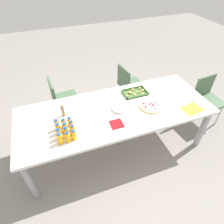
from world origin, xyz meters
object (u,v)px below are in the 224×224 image
Objects in this scene: chair_far_right at (129,83)px; juice_bottle_5 at (73,130)px; juice_bottle_1 at (68,137)px; juice_bottle_8 at (72,126)px; juice_bottle_4 at (66,132)px; juice_bottle_6 at (59,129)px; fruit_pizza at (151,106)px; napkin_stack at (117,124)px; juice_bottle_0 at (60,138)px; chair_end at (207,97)px; juice_bottle_9 at (57,125)px; juice_bottle_11 at (70,122)px; paper_folder at (192,109)px; chair_far_left at (61,98)px; juice_bottle_2 at (74,135)px; juice_bottle_7 at (65,128)px; plate_stack at (120,108)px; juice_bottle_10 at (64,124)px; juice_bottle_3 at (59,134)px; party_table at (116,113)px; cardboard_tube at (63,111)px; snack_tray at (135,93)px.

juice_bottle_5 is at bearing -54.72° from chair_far_right.
juice_bottle_1 is 0.17m from juice_bottle_8.
juice_bottle_4 is 0.97× the size of juice_bottle_6.
juice_bottle_6 is at bearing -176.98° from fruit_pizza.
juice_bottle_8 is 0.53m from napkin_stack.
napkin_stack is (0.68, 0.06, -0.06)m from juice_bottle_0.
chair_end is at bearing 44.54° from chair_far_right.
juice_bottle_9 is at bearing 96.05° from juice_bottle_6.
paper_folder is (1.58, -0.25, -0.06)m from juice_bottle_11.
juice_bottle_1 is at bearing -69.49° from juice_bottle_9.
juice_bottle_6 reaches higher than chair_far_left.
juice_bottle_2 is 0.91× the size of napkin_stack.
juice_bottle_1 reaches higher than juice_bottle_7.
juice_bottle_6 is (-0.15, 0.07, 0.00)m from juice_bottle_5.
juice_bottle_1 reaches higher than fruit_pizza.
plate_stack is (0.74, 0.23, -0.05)m from juice_bottle_4.
juice_bottle_5 reaches higher than plate_stack.
juice_bottle_9 reaches higher than juice_bottle_10.
napkin_stack is at bearing 5.64° from juice_bottle_1.
juice_bottle_5 is (0.16, 0.00, -0.00)m from juice_bottle_3.
juice_bottle_10 is 0.52× the size of paper_folder.
juice_bottle_10 is (-0.07, 0.22, -0.00)m from juice_bottle_2.
chair_far_right is 5.53× the size of juice_bottle_0.
juice_bottle_8 is 1.08× the size of juice_bottle_10.
juice_bottle_7 is (0.08, 0.08, -0.00)m from juice_bottle_3.
juice_bottle_5 is at bearing 3.68° from juice_bottle_4.
plate_stack is (0.82, 0.15, -0.05)m from juice_bottle_6.
napkin_stack is at bearing -119.38° from plate_stack.
juice_bottle_10 reaches higher than paper_folder.
juice_bottle_4 is (-0.07, 0.07, 0.00)m from juice_bottle_2.
juice_bottle_5 reaches higher than juice_bottle_7.
party_table is 0.09m from plate_stack.
juice_bottle_7 is 0.92× the size of juice_bottle_9.
juice_bottle_10 is at bearing -173.47° from plate_stack.
juice_bottle_1 is 0.07m from juice_bottle_2.
juice_bottle_2 reaches higher than plate_stack.
juice_bottle_6 is at bearing 174.35° from paper_folder.
juice_bottle_0 is at bearing -103.32° from cardboard_tube.
juice_bottle_9 reaches higher than chair_far_right.
juice_bottle_3 is at bearing 155.74° from juice_bottle_2.
chair_far_right is 1.00× the size of chair_far_left.
juice_bottle_5 is 1.12m from snack_tray.
juice_bottle_11 reaches higher than napkin_stack.
juice_bottle_0 reaches higher than chair_end.
juice_bottle_3 is at bearing -94.52° from juice_bottle_6.
juice_bottle_1 is at bearing -174.36° from napkin_stack.
juice_bottle_10 is 1.14m from snack_tray.
juice_bottle_3 is at bearing -178.19° from juice_bottle_5.
juice_bottle_10 reaches higher than chair_end.
juice_bottle_5 is 0.83× the size of cardboard_tube.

